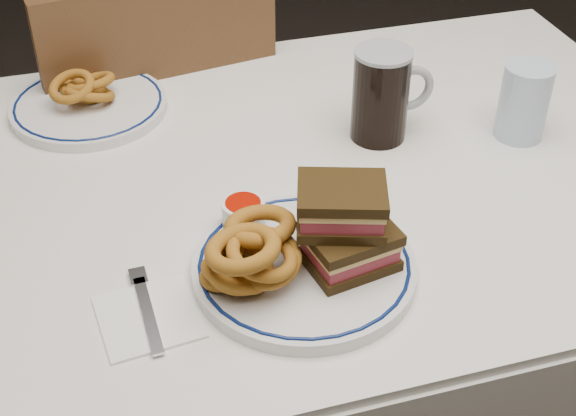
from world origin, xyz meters
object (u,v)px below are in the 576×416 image
object	(u,v)px
chair_far	(158,155)
beer_mug	(383,94)
main_plate	(304,267)
reuben_sandwich	(346,226)
far_plate	(89,106)

from	to	relation	value
chair_far	beer_mug	size ratio (longest dim) A/B	6.20
main_plate	beer_mug	distance (m)	0.36
main_plate	reuben_sandwich	distance (m)	0.08
chair_far	beer_mug	bearing A→B (deg)	-52.71
chair_far	far_plate	size ratio (longest dim) A/B	3.57
main_plate	beer_mug	size ratio (longest dim) A/B	1.91
chair_far	main_plate	bearing A→B (deg)	-81.46
chair_far	reuben_sandwich	distance (m)	0.79
far_plate	main_plate	bearing A→B (deg)	-64.97
main_plate	reuben_sandwich	xyz separation A→B (m)	(0.05, -0.01, 0.06)
main_plate	far_plate	xyz separation A→B (m)	(-0.23, 0.49, -0.00)
far_plate	reuben_sandwich	bearing A→B (deg)	-60.89
main_plate	reuben_sandwich	world-z (taller)	reuben_sandwich
main_plate	far_plate	distance (m)	0.54
chair_far	beer_mug	distance (m)	0.61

